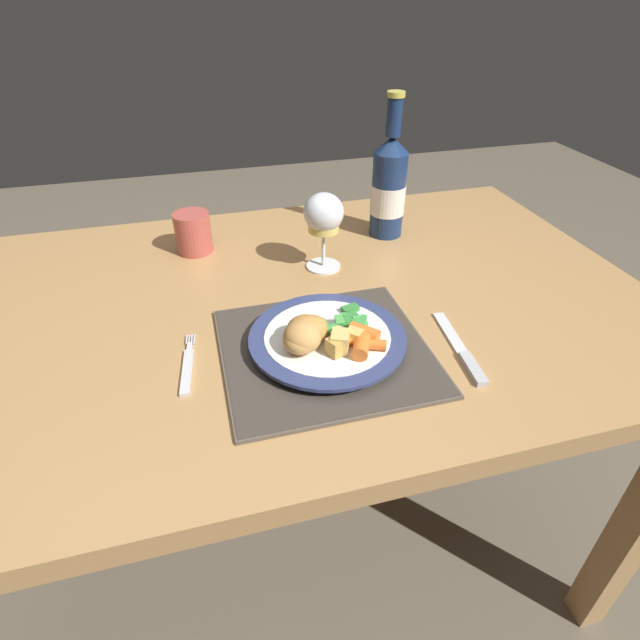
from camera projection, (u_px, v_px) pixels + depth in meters
The scene contains 13 objects.
ground_plane at pixel (288, 538), 1.31m from camera, with size 6.00×6.00×0.00m, color brown.
dining_table at pixel (275, 343), 0.93m from camera, with size 1.36×0.82×0.74m.
placemat at pixel (325, 350), 0.76m from camera, with size 0.31×0.30×0.01m.
dinner_plate at pixel (327, 340), 0.76m from camera, with size 0.24×0.24×0.02m.
breaded_croquettes at pixel (305, 334), 0.72m from camera, with size 0.09×0.09×0.04m.
green_beans_pile at pixel (347, 321), 0.77m from camera, with size 0.08×0.08×0.02m.
glazed_carrots at pixel (362, 340), 0.73m from camera, with size 0.07×0.08×0.02m.
fork at pixel (188, 367), 0.73m from camera, with size 0.03×0.14×0.01m.
table_knife at pixel (463, 353), 0.76m from camera, with size 0.04×0.18×0.01m.
wine_glass at pixel (324, 217), 0.92m from camera, with size 0.08×0.08×0.15m.
bottle at pixel (389, 187), 1.04m from camera, with size 0.07×0.07×0.29m.
roast_potatoes at pixel (342, 341), 0.72m from camera, with size 0.06×0.06×0.03m.
drinking_cup at pixel (193, 232), 1.01m from camera, with size 0.07×0.07×0.08m.
Camera 1 is at (-0.11, -0.74, 1.22)m, focal length 28.00 mm.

